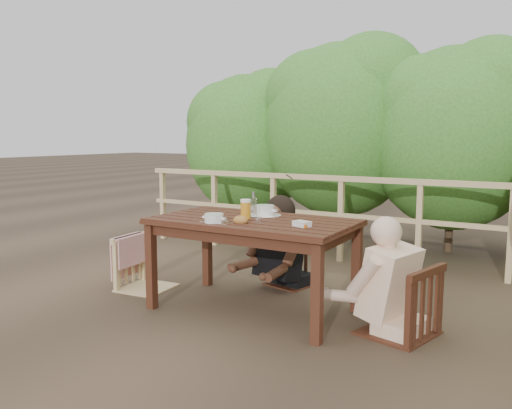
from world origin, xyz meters
The scene contains 16 objects.
ground centered at (0.00, 0.00, 0.00)m, with size 60.00×60.00×0.00m, color #4E3C2A.
table centered at (0.00, 0.00, 0.38)m, with size 1.66×0.94×0.77m, color #381A0F.
chair_left centered at (-1.20, 0.00, 0.48)m, with size 0.48×0.48×0.96m, color tan.
chair_far centered at (-0.06, 0.84, 0.42)m, with size 0.42×0.42×0.84m, color #381A0F.
chair_right centered at (1.21, 0.08, 0.51)m, with size 0.51×0.51×1.02m, color #381A0F.
woman centered at (-0.06, 0.86, 0.69)m, with size 0.56×0.68×1.38m, color black, non-canonical shape.
diner_right centered at (1.24, 0.08, 0.72)m, with size 0.58×0.71×1.44m, color beige, non-canonical shape.
railing centered at (0.00, 2.00, 0.51)m, with size 5.60×0.10×1.01m, color tan.
hedge_row centered at (0.40, 3.20, 1.90)m, with size 6.60×1.60×3.80m, color #356824, non-canonical shape.
soup_near centered at (-0.18, -0.31, 0.81)m, with size 0.26×0.26×0.09m, color silver.
soup_far centered at (-0.03, 0.23, 0.82)m, with size 0.30×0.30×0.10m, color silver.
bread_roll centered at (0.02, -0.23, 0.81)m, with size 0.13×0.10×0.07m, color #A3662B.
beer_glass centered at (-0.07, 0.01, 0.86)m, with size 0.09×0.09×0.17m, color orange.
bottle centered at (-0.03, 0.05, 0.89)m, with size 0.06×0.06×0.24m, color silver.
tumbler centered at (0.17, -0.19, 0.80)m, with size 0.06×0.06×0.07m, color silver.
butter_tub centered at (0.51, -0.12, 0.80)m, with size 0.13×0.09×0.06m, color white.
Camera 1 is at (2.20, -3.67, 1.48)m, focal length 36.50 mm.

